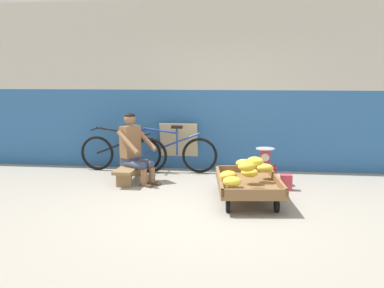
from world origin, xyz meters
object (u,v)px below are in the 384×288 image
Objects in this scene: plastic_crate at (265,175)px; bicycle_near_left at (123,152)px; banana_cart at (248,184)px; low_bench at (131,169)px; sign_board at (179,146)px; bicycle_far_left at (171,153)px; vendor_seated at (134,148)px; shopping_bag at (286,182)px; weighing_scale at (265,157)px.

bicycle_near_left is (-2.54, 0.64, 0.20)m from plastic_crate.
low_bench is (-1.93, 0.92, -0.04)m from banana_cart.
sign_board is (0.65, 1.04, 0.24)m from low_bench.
vendor_seated is at bearing -121.10° from bicycle_far_left.
shopping_bag is at bearing -27.18° from bicycle_far_left.
banana_cart is 2.08m from vendor_seated.
weighing_scale is (0.27, 0.99, 0.21)m from banana_cart.
banana_cart is 1.34× the size of vendor_seated.
plastic_crate is at bearing 74.66° from banana_cart.
plastic_crate is at bearing -32.07° from sign_board.
vendor_seated is at bearing 154.79° from banana_cart.
sign_board is at bearing 62.11° from vendor_seated.
low_bench is at bearing -64.75° from bicycle_near_left.
shopping_bag is (0.59, 0.66, -0.12)m from banana_cart.
plastic_crate is 1.85m from sign_board.
banana_cart is 2.35m from sign_board.
bicycle_far_left is (0.89, 0.04, 0.00)m from bicycle_near_left.
vendor_seated is at bearing -117.89° from sign_board.
bicycle_near_left is (-2.26, 1.63, 0.11)m from banana_cart.
banana_cart is 2.79m from bicycle_near_left.
bicycle_far_left is at bearing -108.19° from sign_board.
plastic_crate is 0.46m from shopping_bag.
vendor_seated is 3.17× the size of plastic_crate.
shopping_bag is (1.87, -1.30, -0.32)m from sign_board.
low_bench is 3.70× the size of weighing_scale.
vendor_seated is 1.30× the size of sign_board.
bicycle_far_left reaches higher than low_bench.
low_bench is 0.38m from vendor_seated.
bicycle_far_left reaches higher than banana_cart.
sign_board is (0.10, 0.29, 0.08)m from bicycle_far_left.
weighing_scale is 0.34× the size of sign_board.
banana_cart is at bearing -50.56° from bicycle_far_left.
bicycle_near_left is 1.04m from sign_board.
banana_cart is 0.92× the size of bicycle_near_left.
weighing_scale is 1.25× the size of shopping_bag.
low_bench is 0.67× the size of bicycle_near_left.
sign_board is at bearing 147.90° from weighing_scale.
low_bench is at bearing -178.15° from weighing_scale.
shopping_bag is (0.31, -0.33, -0.03)m from plastic_crate.
plastic_crate is 0.41× the size of sign_board.
bicycle_near_left reaches higher than banana_cart.
vendor_seated is 4.75× the size of shopping_bag.
low_bench reaches higher than shopping_bag.
banana_cart is at bearing -105.35° from weighing_scale.
weighing_scale is 0.56m from shopping_bag.
banana_cart is at bearing -25.21° from vendor_seated.
banana_cart is at bearing -131.49° from shopping_bag.
low_bench is at bearing 147.35° from vendor_seated.
low_bench is 3.08× the size of plastic_crate.
sign_board is at bearing 71.81° from bicycle_far_left.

